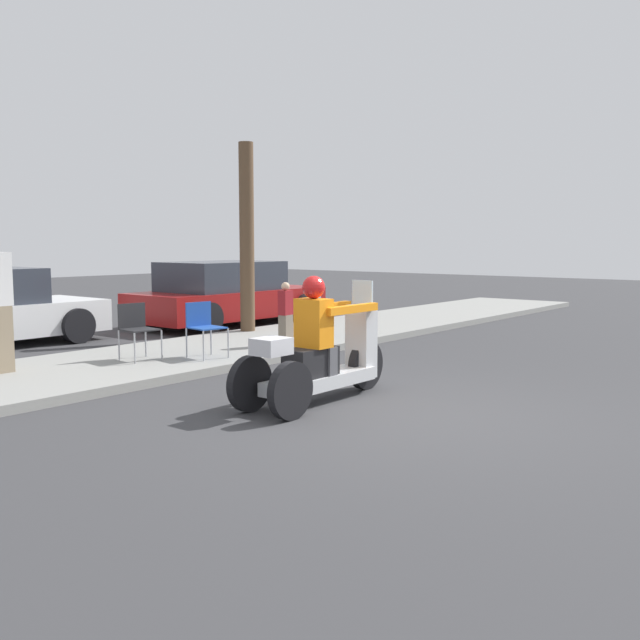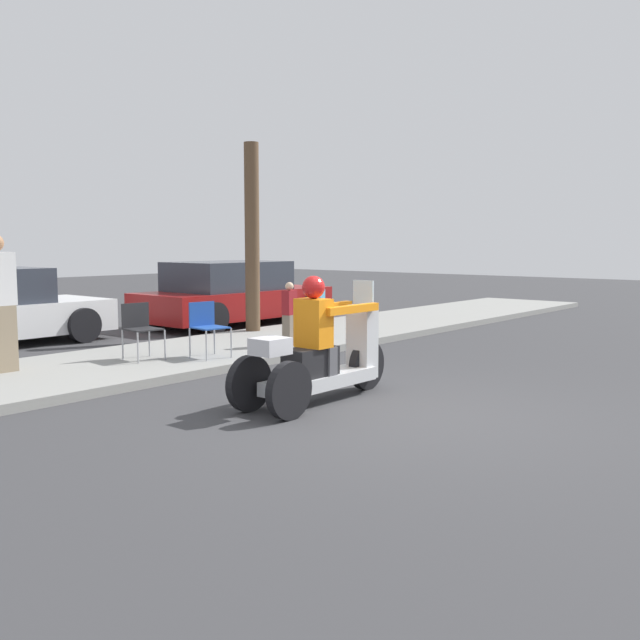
% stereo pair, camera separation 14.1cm
% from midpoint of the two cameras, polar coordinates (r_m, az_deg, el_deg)
% --- Properties ---
extents(ground_plane, '(60.00, 60.00, 0.00)m').
position_cam_midpoint_polar(ground_plane, '(7.67, 6.69, -7.62)').
color(ground_plane, '#38383A').
extents(sidewalk_strip, '(28.00, 2.80, 0.12)m').
position_cam_midpoint_polar(sidewalk_strip, '(10.83, -14.14, -3.36)').
color(sidewalk_strip, gray).
rests_on(sidewalk_strip, ground).
extents(motorcycle_trike, '(2.37, 0.69, 1.46)m').
position_cam_midpoint_polar(motorcycle_trike, '(8.17, 0.47, -2.96)').
color(motorcycle_trike, black).
rests_on(motorcycle_trike, ground).
extents(spectator_by_tree, '(0.27, 0.19, 1.05)m').
position_cam_midpoint_polar(spectator_by_tree, '(11.84, -2.11, 0.41)').
color(spectator_by_tree, '#726656').
rests_on(spectator_by_tree, sidewalk_strip).
extents(spectator_mid_group, '(0.27, 0.21, 1.00)m').
position_cam_midpoint_polar(spectator_mid_group, '(12.75, 0.25, 0.72)').
color(spectator_mid_group, '#38476B').
rests_on(spectator_mid_group, sidewalk_strip).
extents(folding_chair_set_back, '(0.52, 0.52, 0.82)m').
position_cam_midpoint_polar(folding_chair_set_back, '(10.76, -8.70, -0.26)').
color(folding_chair_set_back, '#A5A8AD').
rests_on(folding_chair_set_back, sidewalk_strip).
extents(folding_chair_curbside, '(0.51, 0.51, 0.82)m').
position_cam_midpoint_polar(folding_chair_curbside, '(10.75, -13.86, -0.38)').
color(folding_chair_curbside, '#A5A8AD').
rests_on(folding_chair_curbside, sidewalk_strip).
extents(parked_car_lot_left, '(4.56, 2.10, 1.40)m').
position_cam_midpoint_polar(parked_car_lot_left, '(16.02, -6.71, 2.05)').
color(parked_car_lot_left, maroon).
rests_on(parked_car_lot_left, ground).
extents(tree_trunk, '(0.28, 0.28, 3.59)m').
position_cam_midpoint_polar(tree_trunk, '(13.80, -5.16, 6.58)').
color(tree_trunk, brown).
rests_on(tree_trunk, sidewalk_strip).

